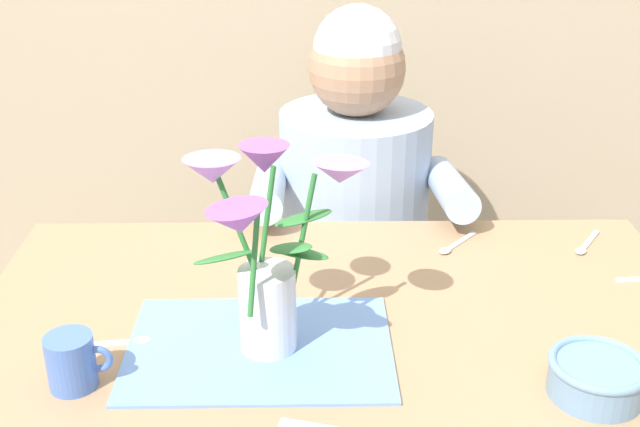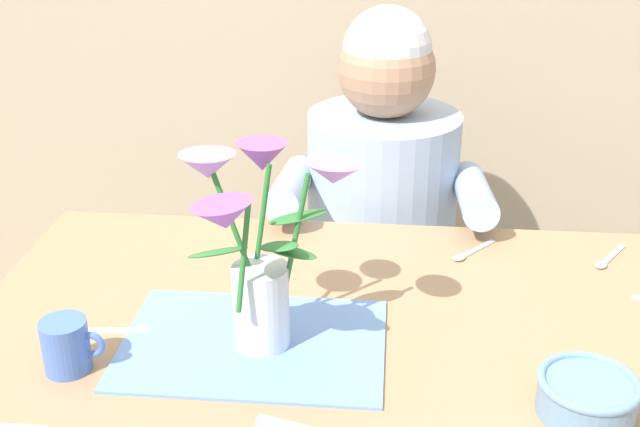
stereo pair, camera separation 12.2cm
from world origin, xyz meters
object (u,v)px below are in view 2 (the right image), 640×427
at_px(seated_person, 380,252).
at_px(flower_vase, 259,245).
at_px(ceramic_mug, 67,345).
at_px(ceramic_bowl, 587,395).

xyz_separation_m(seated_person, flower_vase, (-0.17, -0.66, 0.35)).
bearing_deg(flower_vase, seated_person, 75.79).
xyz_separation_m(seated_person, ceramic_mug, (-0.44, -0.75, 0.22)).
relative_size(flower_vase, ceramic_bowl, 2.25).
height_order(seated_person, flower_vase, seated_person).
xyz_separation_m(ceramic_bowl, ceramic_mug, (-0.73, 0.03, 0.01)).
height_order(flower_vase, ceramic_mug, flower_vase).
relative_size(flower_vase, ceramic_mug, 3.29).
relative_size(seated_person, ceramic_bowl, 8.35).
distance_m(flower_vase, ceramic_bowl, 0.49).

